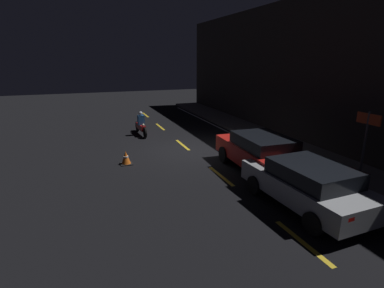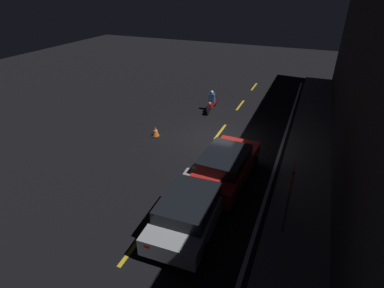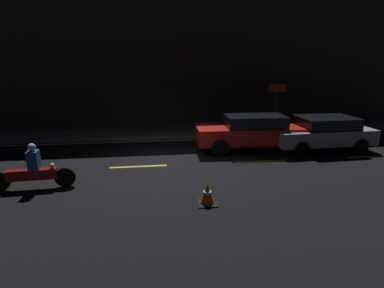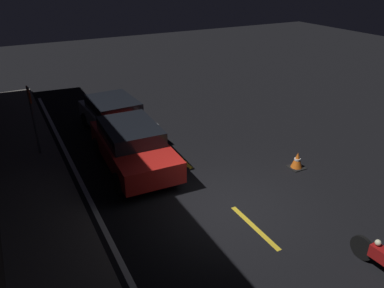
% 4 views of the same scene
% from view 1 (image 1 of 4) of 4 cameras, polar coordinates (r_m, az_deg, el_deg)
% --- Properties ---
extents(ground_plane, '(56.00, 56.00, 0.00)m').
position_cam_1_polar(ground_plane, '(14.42, -0.54, -1.21)').
color(ground_plane, black).
extents(raised_curb, '(28.00, 2.11, 0.16)m').
position_cam_1_polar(raised_curb, '(16.59, 15.18, 0.81)').
color(raised_curb, '#605B56').
rests_on(raised_curb, ground).
extents(building_front, '(28.00, 0.30, 7.25)m').
position_cam_1_polar(building_front, '(16.80, 19.53, 12.92)').
color(building_front, '#2D2826').
rests_on(building_front, ground).
extents(lane_dash_a, '(2.00, 0.14, 0.01)m').
position_cam_1_polar(lane_dash_a, '(23.81, -8.83, 5.49)').
color(lane_dash_a, gold).
rests_on(lane_dash_a, ground).
extents(lane_dash_b, '(2.00, 0.14, 0.01)m').
position_cam_1_polar(lane_dash_b, '(19.51, -6.08, 3.29)').
color(lane_dash_b, gold).
rests_on(lane_dash_b, ground).
extents(lane_dash_c, '(2.00, 0.14, 0.01)m').
position_cam_1_polar(lane_dash_c, '(15.32, -1.82, -0.16)').
color(lane_dash_c, gold).
rests_on(lane_dash_c, ground).
extents(lane_dash_d, '(2.00, 0.14, 0.01)m').
position_cam_1_polar(lane_dash_d, '(11.38, 5.52, -6.07)').
color(lane_dash_d, gold).
rests_on(lane_dash_d, ground).
extents(lane_dash_e, '(2.00, 0.14, 0.01)m').
position_cam_1_polar(lane_dash_e, '(8.04, 20.28, -17.10)').
color(lane_dash_e, gold).
rests_on(lane_dash_e, ground).
extents(lane_solid_kerb, '(25.20, 0.14, 0.01)m').
position_cam_1_polar(lane_solid_kerb, '(15.90, 11.32, 0.13)').
color(lane_solid_kerb, silver).
rests_on(lane_solid_kerb, ground).
extents(taxi_red, '(4.42, 2.12, 1.47)m').
position_cam_1_polar(taxi_red, '(11.85, 12.90, -1.43)').
color(taxi_red, red).
rests_on(taxi_red, ground).
extents(hatchback_silver, '(4.19, 2.11, 1.37)m').
position_cam_1_polar(hatchback_silver, '(9.45, 21.11, -7.06)').
color(hatchback_silver, '#9EA0A5').
rests_on(hatchback_silver, ground).
extents(motorcycle, '(2.37, 0.37, 1.37)m').
position_cam_1_polar(motorcycle, '(17.58, -9.72, 3.56)').
color(motorcycle, black).
rests_on(motorcycle, ground).
extents(traffic_cone_near, '(0.50, 0.50, 0.56)m').
position_cam_1_polar(traffic_cone_near, '(12.78, -12.48, -2.59)').
color(traffic_cone_near, black).
rests_on(traffic_cone_near, ground).
extents(shop_sign, '(0.90, 0.08, 2.40)m').
position_cam_1_polar(shop_sign, '(11.78, 30.30, 1.94)').
color(shop_sign, '#4C4C51').
rests_on(shop_sign, raised_curb).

